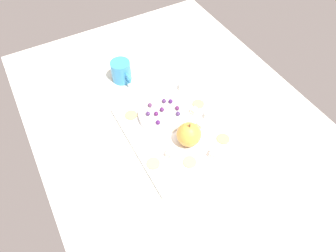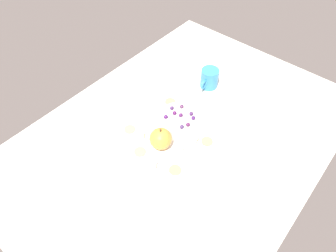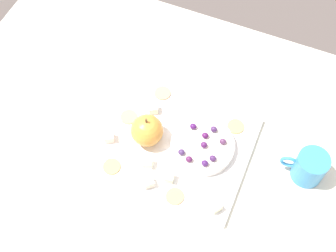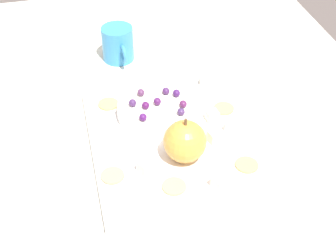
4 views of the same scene
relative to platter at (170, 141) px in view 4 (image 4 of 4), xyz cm
name	(u,v)px [view 4 (image 4 of 4)]	position (x,y,z in cm)	size (l,w,h in cm)	color
table	(180,138)	(3.78, -2.99, -3.09)	(127.82, 91.40, 4.79)	silver
platter	(170,141)	(0.00, 0.00, 0.00)	(37.22, 29.60, 1.39)	white
serving_dish	(155,111)	(7.41, 1.30, 1.80)	(15.03, 15.03, 2.21)	white
apple_whole	(185,141)	(-5.61, -1.30, 4.54)	(7.69, 7.69, 7.69)	gold
apple_stem	(186,122)	(-5.61, -1.30, 8.99)	(0.50, 0.50, 1.20)	brown
cheese_cube_0	(233,126)	(-0.52, -12.08, 1.79)	(2.19, 2.19, 2.19)	#EFE6CB
cheese_cube_1	(219,182)	(-13.84, -5.13, 1.79)	(2.19, 2.19, 2.19)	#F6E3CB
cheese_cube_2	(206,80)	(15.37, -11.61, 1.79)	(2.19, 2.19, 2.19)	#F0F3C9
cheese_cube_3	(145,167)	(-7.40, 6.30, 1.79)	(2.19, 2.19, 2.19)	#F4ECC8
cheese_cube_4	(212,116)	(3.28, -9.18, 1.79)	(2.19, 2.19, 2.19)	#EBEDC5
cheese_cube_5	(214,137)	(-2.65, -7.76, 1.79)	(2.19, 2.19, 2.19)	#F5F2C9
cracker_0	(108,104)	(12.89, 9.93, 0.90)	(4.13, 4.13, 0.40)	tan
cracker_1	(112,176)	(-7.40, 12.04, 0.90)	(4.13, 4.13, 0.40)	tan
cracker_2	(224,108)	(6.10, -12.54, 0.90)	(4.13, 4.13, 0.40)	tan
cracker_3	(174,186)	(-12.28, 2.28, 0.90)	(4.13, 4.13, 0.40)	tan
cracker_4	(247,165)	(-10.21, -11.44, 0.90)	(4.13, 4.13, 0.40)	tan
grape_0	(143,119)	(3.29, 4.42, 3.62)	(1.61, 1.45, 1.41)	#491960
grape_1	(177,93)	(9.71, -3.57, 3.66)	(1.61, 1.45, 1.49)	#421D5F
grape_2	(146,105)	(7.26, 3.22, 3.62)	(1.61, 1.45, 1.41)	#4D1752
grape_3	(133,103)	(8.56, 5.56, 3.65)	(1.61, 1.45, 1.48)	#46285C
grape_4	(141,92)	(11.61, 3.32, 3.61)	(1.61, 1.45, 1.39)	#573057
grape_5	(181,111)	(3.92, -3.04, 3.61)	(1.61, 1.45, 1.40)	#442C5F
grape_6	(157,101)	(7.87, 0.76, 3.67)	(1.61, 1.45, 1.53)	#4D1E58
grape_7	(183,104)	(6.01, -3.98, 3.61)	(1.61, 1.45, 1.39)	#552050
grape_8	(166,91)	(10.95, -1.69, 3.61)	(1.61, 1.45, 1.40)	#46255A
cup	(118,44)	(31.78, 4.88, 3.33)	(10.46, 7.26, 8.05)	#368AC6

